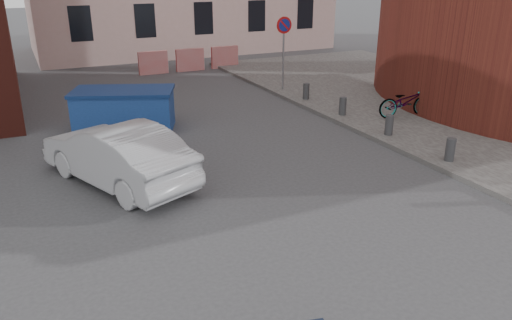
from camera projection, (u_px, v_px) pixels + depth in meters
ground at (239, 245)px, 8.49m from camera, size 120.00×120.00×0.00m
sidewalk at (475, 114)px, 15.87m from camera, size 9.00×24.00×0.12m
no_parking_sign at (284, 38)px, 18.16m from camera, size 0.60×0.09×2.65m
bollards at (389, 125)px, 13.63m from camera, size 0.22×9.02×0.55m
barriers at (190, 60)px, 22.62m from camera, size 4.70×0.18×1.00m
dumpster at (124, 110)px, 14.35m from camera, size 3.15×2.40×1.18m
silver_car at (117, 154)px, 10.72m from camera, size 2.87×4.29×1.34m
bicycle at (405, 101)px, 15.22m from camera, size 1.87×0.87×0.94m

